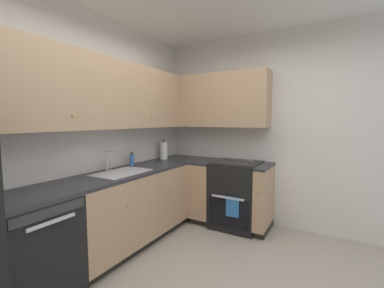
{
  "coord_description": "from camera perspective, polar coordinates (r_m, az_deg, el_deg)",
  "views": [
    {
      "loc": [
        -1.71,
        -0.79,
        1.48
      ],
      "look_at": [
        0.96,
        0.75,
        1.19
      ],
      "focal_mm": 23.56,
      "sensor_mm": 36.0,
      "label": 1
    }
  ],
  "objects": [
    {
      "name": "countertop_back",
      "position": [
        3.05,
        -14.04,
        -6.12
      ],
      "size": [
        2.84,
        0.6,
        0.03
      ],
      "primitive_type": "cube",
      "color": "#2D2D33",
      "rests_on": "lower_cabinets_back"
    },
    {
      "name": "wall_right",
      "position": [
        3.68,
        17.54,
        2.95
      ],
      "size": [
        0.05,
        3.29,
        2.67
      ],
      "primitive_type": "cube",
      "color": "silver",
      "rests_on": "ground_plane"
    },
    {
      "name": "wall_back",
      "position": [
        2.96,
        -24.71,
        2.18
      ],
      "size": [
        3.82,
        0.05,
        2.67
      ],
      "primitive_type": "cube",
      "color": "silver",
      "rests_on": "ground_plane"
    },
    {
      "name": "sink",
      "position": [
        2.94,
        -15.62,
        -7.07
      ],
      "size": [
        0.61,
        0.4,
        0.1
      ],
      "color": "#B7B7BC",
      "rests_on": "countertop_back"
    },
    {
      "name": "upper_cabinets_back",
      "position": [
        3.0,
        -18.56,
        10.56
      ],
      "size": [
        2.52,
        0.34,
        0.76
      ],
      "color": "tan"
    },
    {
      "name": "oven_range",
      "position": [
        3.64,
        10.13,
        -11.03
      ],
      "size": [
        0.68,
        0.62,
        1.04
      ],
      "color": "black",
      "rests_on": "ground_plane"
    },
    {
      "name": "paper_towel_roll",
      "position": [
        3.81,
        -6.42,
        -1.47
      ],
      "size": [
        0.11,
        0.11,
        0.32
      ],
      "color": "white",
      "rests_on": "countertop_back"
    },
    {
      "name": "upper_cabinets_right",
      "position": [
        3.77,
        5.02,
        9.7
      ],
      "size": [
        0.32,
        1.6,
        0.76
      ],
      "color": "tan"
    },
    {
      "name": "countertop_right",
      "position": [
        3.59,
        7.34,
        -4.3
      ],
      "size": [
        0.6,
        1.07,
        0.03
      ],
      "color": "#2D2D33",
      "rests_on": "lower_cabinets_right"
    },
    {
      "name": "faucet",
      "position": [
        3.06,
        -18.39,
        -3.2
      ],
      "size": [
        0.07,
        0.16,
        0.24
      ],
      "color": "silver",
      "rests_on": "countertop_back"
    },
    {
      "name": "dishwasher",
      "position": [
        2.55,
        -32.69,
        -19.73
      ],
      "size": [
        0.6,
        0.63,
        0.86
      ],
      "color": "black",
      "rests_on": "ground_plane"
    },
    {
      "name": "lower_cabinets_right",
      "position": [
        3.69,
        7.27,
        -11.08
      ],
      "size": [
        0.62,
        1.07,
        0.86
      ],
      "color": "tan",
      "rests_on": "ground_plane"
    },
    {
      "name": "lower_cabinets_back",
      "position": [
        3.18,
        -13.86,
        -13.97
      ],
      "size": [
        1.64,
        0.62,
        0.86
      ],
      "color": "tan",
      "rests_on": "ground_plane"
    },
    {
      "name": "soap_bottle",
      "position": [
        3.33,
        -13.46,
        -3.5
      ],
      "size": [
        0.06,
        0.06,
        0.18
      ],
      "color": "#3F72BF",
      "rests_on": "countertop_back"
    }
  ]
}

